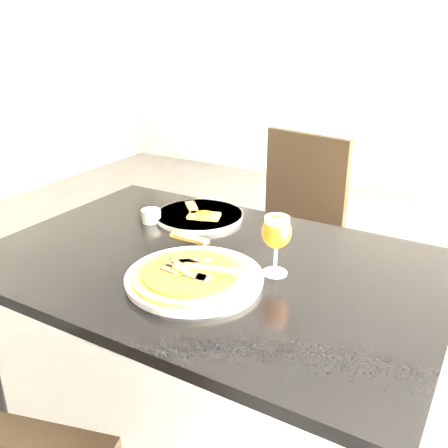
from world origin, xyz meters
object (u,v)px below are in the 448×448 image
Objects in this scene: dining_table at (210,290)px; chair_far at (287,232)px; beer_glass at (277,232)px; pizza at (191,275)px.

chair_far is at bearing 98.75° from dining_table.
chair_far is (-0.12, 0.82, -0.16)m from dining_table.
dining_table is 0.85m from chair_far.
beer_glass is at bearing 6.02° from dining_table.
pizza is at bearing -76.62° from dining_table.
pizza is at bearing -69.50° from chair_far.
beer_glass reaches higher than dining_table.
beer_glass is (0.15, 0.15, 0.09)m from pizza.
pizza is (0.15, -0.96, 0.28)m from chair_far.
chair_far is at bearing 98.84° from pizza.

